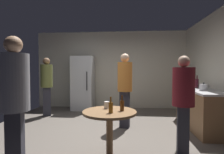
{
  "coord_description": "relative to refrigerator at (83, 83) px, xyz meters",
  "views": [
    {
      "loc": [
        0.6,
        -3.79,
        1.34
      ],
      "look_at": [
        0.24,
        0.47,
        1.18
      ],
      "focal_mm": 28.91,
      "sensor_mm": 36.0,
      "label": 1
    }
  ],
  "objects": [
    {
      "name": "ground_plane",
      "position": [
        0.9,
        -2.2,
        -0.95
      ],
      "size": [
        5.2,
        5.2,
        0.1
      ],
      "primitive_type": "cube",
      "color": "#5B544C"
    },
    {
      "name": "person_in_gray_shirt",
      "position": [
        0.17,
        -3.98,
        0.12
      ],
      "size": [
        0.43,
        0.43,
        1.74
      ],
      "rotation": [
        0.0,
        0.0,
        0.34
      ],
      "color": "#2D2D38",
      "rests_on": "ground_plane"
    },
    {
      "name": "kettle",
      "position": [
        3.14,
        -1.99,
        0.07
      ],
      "size": [
        0.24,
        0.17,
        0.18
      ],
      "color": "#B2B2B7",
      "rests_on": "kitchen_counter"
    },
    {
      "name": "person_in_maroon_shirt",
      "position": [
        2.39,
        -3.06,
        0.01
      ],
      "size": [
        0.4,
        0.4,
        1.57
      ],
      "rotation": [
        0.0,
        0.0,
        -3.32
      ],
      "color": "#2D2D38",
      "rests_on": "ground_plane"
    },
    {
      "name": "refrigerator",
      "position": [
        0.0,
        0.0,
        0.0
      ],
      "size": [
        0.7,
        0.68,
        1.8
      ],
      "color": "silver",
      "rests_on": "ground_plane"
    },
    {
      "name": "plastic_cup_white",
      "position": [
        1.18,
        -3.19,
        -0.11
      ],
      "size": [
        0.08,
        0.08,
        0.11
      ],
      "primitive_type": "cylinder",
      "color": "white",
      "rests_on": "foreground_table"
    },
    {
      "name": "beer_bottle_amber",
      "position": [
        1.27,
        -3.48,
        -0.08
      ],
      "size": [
        0.06,
        0.06,
        0.23
      ],
      "color": "#8C5919",
      "rests_on": "foreground_table"
    },
    {
      "name": "person_in_orange_shirt",
      "position": [
        1.44,
        -1.81,
        0.11
      ],
      "size": [
        0.4,
        0.4,
        1.72
      ],
      "rotation": [
        0.0,
        0.0,
        -1.76
      ],
      "color": "#2D2D38",
      "rests_on": "ground_plane"
    },
    {
      "name": "wall_back",
      "position": [
        0.9,
        0.43,
        0.45
      ],
      "size": [
        5.32,
        0.06,
        2.7
      ],
      "primitive_type": "cube",
      "color": "beige",
      "rests_on": "ground_plane"
    },
    {
      "name": "beer_bottle_brown",
      "position": [
        1.43,
        -3.33,
        -0.08
      ],
      "size": [
        0.06,
        0.06,
        0.23
      ],
      "color": "#593314",
      "rests_on": "foreground_table"
    },
    {
      "name": "person_in_olive_shirt",
      "position": [
        -0.86,
        -0.91,
        0.1
      ],
      "size": [
        0.45,
        0.45,
        1.7
      ],
      "rotation": [
        0.0,
        0.0,
        -1.14
      ],
      "color": "#2D2D38",
      "rests_on": "ground_plane"
    },
    {
      "name": "wine_bottle_on_counter",
      "position": [
        3.23,
        -1.34,
        0.12
      ],
      "size": [
        0.08,
        0.08,
        0.31
      ],
      "color": "#3F141E",
      "rests_on": "kitchen_counter"
    },
    {
      "name": "kitchen_counter",
      "position": [
        3.18,
        -1.72,
        -0.45
      ],
      "size": [
        0.64,
        1.83,
        0.9
      ],
      "color": "olive",
      "rests_on": "ground_plane"
    },
    {
      "name": "foreground_table",
      "position": [
        1.24,
        -3.36,
        -0.27
      ],
      "size": [
        0.8,
        0.8,
        0.73
      ],
      "color": "olive",
      "rests_on": "ground_plane"
    }
  ]
}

